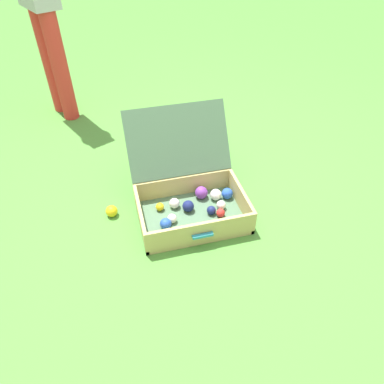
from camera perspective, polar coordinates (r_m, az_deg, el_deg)
ground_plane at (r=2.05m, az=2.25°, el=-3.59°), size 16.00×16.00×0.00m
open_suitcase at (r=2.01m, az=-0.45°, el=-0.16°), size 0.59×0.66×0.50m
stray_ball_on_grass at (r=2.07m, az=-12.74°, el=-2.99°), size 0.07×0.07×0.07m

